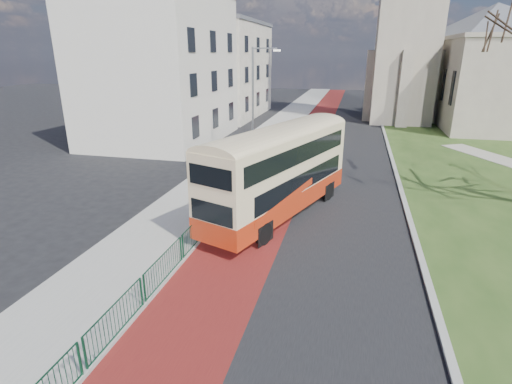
% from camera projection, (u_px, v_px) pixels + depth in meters
% --- Properties ---
extents(ground, '(160.00, 160.00, 0.00)m').
position_uv_depth(ground, '(250.00, 284.00, 14.08)').
color(ground, black).
rests_on(ground, ground).
extents(road_carriageway, '(9.00, 120.00, 0.01)m').
position_uv_depth(road_carriageway, '(331.00, 154.00, 32.06)').
color(road_carriageway, black).
rests_on(road_carriageway, ground).
extents(bus_lane, '(3.40, 120.00, 0.01)m').
position_uv_depth(bus_lane, '(298.00, 152.00, 32.68)').
color(bus_lane, '#591414').
rests_on(bus_lane, ground).
extents(pavement_west, '(4.00, 120.00, 0.12)m').
position_uv_depth(pavement_west, '(253.00, 149.00, 33.52)').
color(pavement_west, gray).
rests_on(pavement_west, ground).
extents(kerb_west, '(0.25, 120.00, 0.13)m').
position_uv_depth(kerb_west, '(276.00, 150.00, 33.07)').
color(kerb_west, '#999993').
rests_on(kerb_west, ground).
extents(kerb_east, '(0.25, 80.00, 0.13)m').
position_uv_depth(kerb_east, '(390.00, 151.00, 32.82)').
color(kerb_east, '#999993').
rests_on(kerb_east, ground).
extents(pedestrian_railing, '(0.07, 24.00, 1.12)m').
position_uv_depth(pedestrian_railing, '(210.00, 218.00, 18.24)').
color(pedestrian_railing, '#0D3D25').
rests_on(pedestrian_railing, ground).
extents(street_block_near, '(10.30, 14.30, 13.00)m').
position_uv_depth(street_block_near, '(160.00, 67.00, 35.28)').
color(street_block_near, beige).
rests_on(street_block_near, ground).
extents(street_block_far, '(10.30, 16.30, 11.50)m').
position_uv_depth(street_block_far, '(219.00, 69.00, 50.18)').
color(street_block_far, '#B3A897').
rests_on(street_block_far, ground).
extents(streetlamp, '(2.13, 0.18, 8.00)m').
position_uv_depth(streetlamp, '(255.00, 97.00, 30.05)').
color(streetlamp, gray).
rests_on(streetlamp, pavement_west).
extents(bus, '(5.71, 10.49, 4.30)m').
position_uv_depth(bus, '(280.00, 168.00, 19.21)').
color(bus, '#A7290F').
rests_on(bus, ground).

